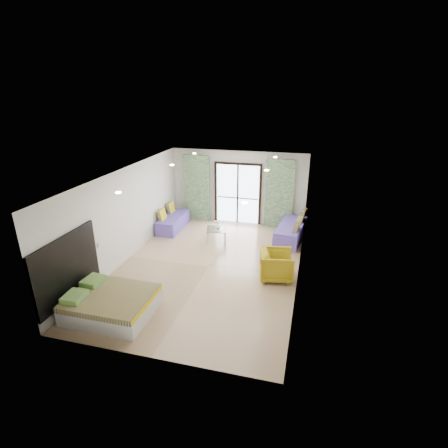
% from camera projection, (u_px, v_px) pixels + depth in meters
% --- Properties ---
extents(floor, '(5.00, 7.50, 0.01)m').
position_uv_depth(floor, '(209.00, 267.00, 10.02)').
color(floor, '#9A7C5C').
rests_on(floor, ground).
extents(ceiling, '(5.00, 7.50, 0.01)m').
position_uv_depth(ceiling, '(207.00, 174.00, 9.04)').
color(ceiling, silver).
rests_on(ceiling, ground).
extents(wall_back, '(5.00, 0.01, 2.70)m').
position_uv_depth(wall_back, '(238.00, 187.00, 12.91)').
color(wall_back, silver).
rests_on(wall_back, ground).
extents(wall_front, '(5.00, 0.01, 2.70)m').
position_uv_depth(wall_front, '(145.00, 297.00, 6.15)').
color(wall_front, silver).
rests_on(wall_front, ground).
extents(wall_left, '(0.01, 7.50, 2.70)m').
position_uv_depth(wall_left, '(126.00, 215.00, 10.12)').
color(wall_left, silver).
rests_on(wall_left, ground).
extents(wall_right, '(0.01, 7.50, 2.70)m').
position_uv_depth(wall_right, '(301.00, 232.00, 8.94)').
color(wall_right, silver).
rests_on(wall_right, ground).
extents(balcony_door, '(1.76, 0.08, 2.28)m').
position_uv_depth(balcony_door, '(238.00, 190.00, 12.91)').
color(balcony_door, black).
rests_on(balcony_door, floor).
extents(balcony_rail, '(1.52, 0.03, 0.04)m').
position_uv_depth(balcony_rail, '(238.00, 198.00, 13.03)').
color(balcony_rail, '#595451').
rests_on(balcony_rail, balcony_door).
extents(curtain_left, '(1.00, 0.10, 2.50)m').
position_uv_depth(curtain_left, '(197.00, 188.00, 13.15)').
color(curtain_left, beige).
rests_on(curtain_left, floor).
extents(curtain_right, '(1.00, 0.10, 2.50)m').
position_uv_depth(curtain_right, '(279.00, 194.00, 12.41)').
color(curtain_right, beige).
rests_on(curtain_right, floor).
extents(downlight_a, '(0.12, 0.12, 0.02)m').
position_uv_depth(downlight_a, '(118.00, 193.00, 7.58)').
color(downlight_a, '#FFE0B2').
rests_on(downlight_a, ceiling).
extents(downlight_b, '(0.12, 0.12, 0.02)m').
position_uv_depth(downlight_b, '(245.00, 203.00, 6.92)').
color(downlight_b, '#FFE0B2').
rests_on(downlight_b, ceiling).
extents(downlight_c, '(0.12, 0.12, 0.02)m').
position_uv_depth(downlight_c, '(172.00, 165.00, 10.28)').
color(downlight_c, '#FFE0B2').
rests_on(downlight_c, ceiling).
extents(downlight_d, '(0.12, 0.12, 0.02)m').
position_uv_depth(downlight_d, '(266.00, 170.00, 9.62)').
color(downlight_d, '#FFE0B2').
rests_on(downlight_d, ceiling).
extents(downlight_e, '(0.12, 0.12, 0.02)m').
position_uv_depth(downlight_e, '(194.00, 153.00, 12.08)').
color(downlight_e, '#FFE0B2').
rests_on(downlight_e, ceiling).
extents(downlight_f, '(0.12, 0.12, 0.02)m').
position_uv_depth(downlight_f, '(275.00, 157.00, 11.42)').
color(downlight_f, '#FFE0B2').
rests_on(downlight_f, ceiling).
extents(headboard, '(0.06, 2.10, 1.50)m').
position_uv_depth(headboard, '(67.00, 268.00, 7.79)').
color(headboard, black).
rests_on(headboard, floor).
extents(switch_plate, '(0.02, 0.10, 0.10)m').
position_uv_depth(switch_plate, '(99.00, 245.00, 8.92)').
color(switch_plate, silver).
rests_on(switch_plate, wall_left).
extents(bed, '(1.82, 1.49, 0.63)m').
position_uv_depth(bed, '(111.00, 304.00, 7.84)').
color(bed, silver).
rests_on(bed, floor).
extents(daybed_left, '(0.70, 1.75, 0.86)m').
position_uv_depth(daybed_left, '(173.00, 222.00, 12.64)').
color(daybed_left, '#5E4AB2').
rests_on(daybed_left, floor).
extents(daybed_right, '(1.01, 2.05, 0.97)m').
position_uv_depth(daybed_right, '(291.00, 231.00, 11.70)').
color(daybed_right, '#5E4AB2').
rests_on(daybed_right, floor).
extents(coffee_table, '(0.80, 0.80, 0.75)m').
position_uv_depth(coffee_table, '(216.00, 230.00, 11.57)').
color(coffee_table, silver).
rests_on(coffee_table, floor).
extents(vase, '(0.22, 0.23, 0.20)m').
position_uv_depth(vase, '(218.00, 226.00, 11.49)').
color(vase, white).
rests_on(vase, coffee_table).
extents(armchair, '(0.92, 0.96, 0.86)m').
position_uv_depth(armchair, '(277.00, 264.00, 9.27)').
color(armchair, '#AC9116').
rests_on(armchair, floor).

